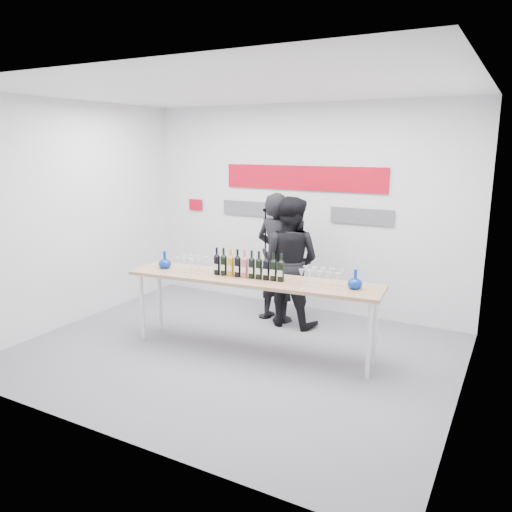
{
  "coord_description": "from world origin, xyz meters",
  "views": [
    {
      "loc": [
        2.88,
        -4.75,
        2.44
      ],
      "look_at": [
        0.16,
        0.25,
        1.15
      ],
      "focal_mm": 35.0,
      "sensor_mm": 36.0,
      "label": 1
    }
  ],
  "objects_px": {
    "tasting_table": "(252,284)",
    "presenter_left": "(277,257)",
    "mic_stand": "(265,285)",
    "presenter_right": "(290,262)"
  },
  "relations": [
    {
      "from": "presenter_right",
      "to": "mic_stand",
      "type": "bearing_deg",
      "value": -10.34
    },
    {
      "from": "tasting_table",
      "to": "presenter_left",
      "type": "xyz_separation_m",
      "value": [
        -0.23,
        1.14,
        0.06
      ]
    },
    {
      "from": "tasting_table",
      "to": "presenter_right",
      "type": "relative_size",
      "value": 1.74
    },
    {
      "from": "presenter_left",
      "to": "mic_stand",
      "type": "relative_size",
      "value": 1.14
    },
    {
      "from": "presenter_left",
      "to": "tasting_table",
      "type": "bearing_deg",
      "value": 112.52
    },
    {
      "from": "presenter_right",
      "to": "tasting_table",
      "type": "bearing_deg",
      "value": 90.1
    },
    {
      "from": "tasting_table",
      "to": "presenter_left",
      "type": "relative_size",
      "value": 1.71
    },
    {
      "from": "tasting_table",
      "to": "mic_stand",
      "type": "height_order",
      "value": "mic_stand"
    },
    {
      "from": "tasting_table",
      "to": "mic_stand",
      "type": "distance_m",
      "value": 1.25
    },
    {
      "from": "tasting_table",
      "to": "mic_stand",
      "type": "bearing_deg",
      "value": 103.98
    }
  ]
}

